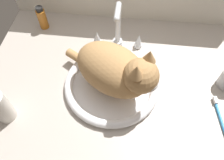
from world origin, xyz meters
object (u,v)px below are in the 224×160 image
Objects in this scene: amber_bottle at (42,18)px; toothbrush at (221,120)px; faucet at (118,32)px; sink_basin at (112,84)px; cat at (117,71)px; soap_pump_bottle at (0,107)px.

toothbrush is (71.25, -37.88, -4.35)cm from amber_bottle.
amber_bottle is at bearing 152.00° from toothbrush.
amber_bottle is at bearing 166.66° from faucet.
faucet reaches higher than sink_basin.
cat is (1.89, -1.12, 9.98)cm from sink_basin.
amber_bottle reaches higher than sink_basin.
cat is 38.84cm from soap_pump_bottle.
soap_pump_bottle is at bearing -175.23° from toothbrush.
cat reaches higher than amber_bottle.
faucet is at bearing 95.08° from cat.
cat reaches higher than sink_basin.
sink_basin is 43.97cm from amber_bottle.
faucet is 0.61× the size of cat.
toothbrush is at bearing 4.77° from soap_pump_bottle.
amber_bottle is at bearing 89.75° from soap_pump_bottle.
faucet is at bearing 46.72° from soap_pump_bottle.
amber_bottle is 0.59× the size of toothbrush.
amber_bottle is (-35.48, 29.26, -6.36)cm from cat.
toothbrush is at bearing -13.54° from cat.
soap_pump_bottle is (-33.78, -35.88, -1.50)cm from faucet.
amber_bottle is 80.81cm from toothbrush.
toothbrush is (37.66, -29.92, -7.39)cm from faucet.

